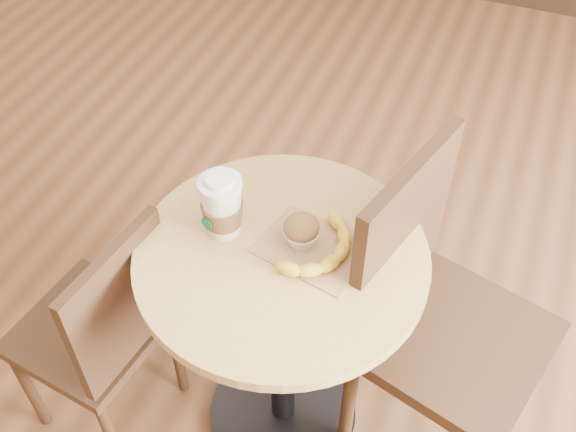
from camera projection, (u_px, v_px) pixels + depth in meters
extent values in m
cylinder|color=black|center=(283.00, 410.00, 2.05)|extent=(0.44, 0.44, 0.02)
cylinder|color=black|center=(282.00, 344.00, 1.79)|extent=(0.07, 0.07, 0.72)
cylinder|color=tan|center=(282.00, 257.00, 1.53)|extent=(0.67, 0.67, 0.03)
cube|color=#352112|center=(90.00, 331.00, 1.80)|extent=(0.39, 0.39, 0.03)
cylinder|color=#352112|center=(98.00, 312.00, 2.08)|extent=(0.03, 0.03, 0.39)
cylinder|color=#352112|center=(29.00, 387.00, 1.90)|extent=(0.03, 0.03, 0.39)
cylinder|color=#352112|center=(177.00, 352.00, 1.98)|extent=(0.03, 0.03, 0.39)
cube|color=#352112|center=(122.00, 305.00, 1.59)|extent=(0.07, 0.33, 0.37)
cube|color=#352112|center=(455.00, 341.00, 1.68)|extent=(0.52, 0.52, 0.04)
cylinder|color=#352112|center=(528.00, 379.00, 1.87)|extent=(0.04, 0.04, 0.48)
cylinder|color=#352112|center=(349.00, 401.00, 1.82)|extent=(0.04, 0.04, 0.48)
cylinder|color=#352112|center=(415.00, 314.00, 2.02)|extent=(0.04, 0.04, 0.48)
cube|color=#352112|center=(402.00, 236.00, 1.57)|extent=(0.14, 0.40, 0.44)
cube|color=#9F714D|center=(314.00, 249.00, 1.52)|extent=(0.27, 0.23, 0.00)
cylinder|color=silver|center=(220.00, 184.00, 1.46)|extent=(0.10, 0.10, 0.01)
cylinder|color=silver|center=(219.00, 180.00, 1.45)|extent=(0.06, 0.06, 0.01)
cylinder|color=#085334|center=(207.00, 224.00, 1.50)|extent=(0.03, 0.01, 0.03)
ellipsoid|color=brown|center=(301.00, 227.00, 1.50)|extent=(0.08, 0.08, 0.05)
ellipsoid|color=beige|center=(302.00, 222.00, 1.49)|extent=(0.03, 0.03, 0.02)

